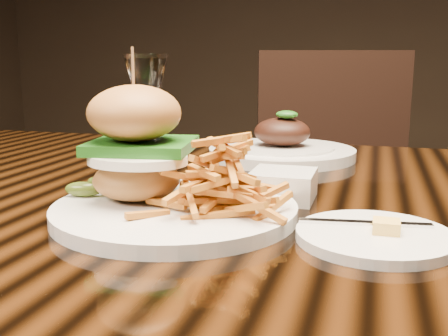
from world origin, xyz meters
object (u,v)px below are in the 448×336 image
(burger_plate, at_px, (173,172))
(wine_glass, at_px, (147,87))
(chair_far, at_px, (336,193))
(dining_table, at_px, (253,250))
(far_dish, at_px, (282,149))

(burger_plate, relative_size, wine_glass, 1.51)
(burger_plate, relative_size, chair_far, 0.28)
(dining_table, distance_m, chair_far, 0.90)
(dining_table, distance_m, burger_plate, 0.19)
(far_dish, distance_m, chair_far, 0.67)
(chair_far, bearing_deg, dining_table, -107.23)
(dining_table, bearing_deg, chair_far, 87.06)
(wine_glass, bearing_deg, dining_table, -21.09)
(wine_glass, xyz_separation_m, chair_far, (0.22, 0.82, -0.34))
(far_dish, bearing_deg, wine_glass, -130.48)
(far_dish, bearing_deg, dining_table, -87.68)
(dining_table, xyz_separation_m, chair_far, (0.05, 0.89, -0.13))
(far_dish, relative_size, chair_far, 0.27)
(far_dish, bearing_deg, burger_plate, -97.68)
(wine_glass, bearing_deg, chair_far, 74.77)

